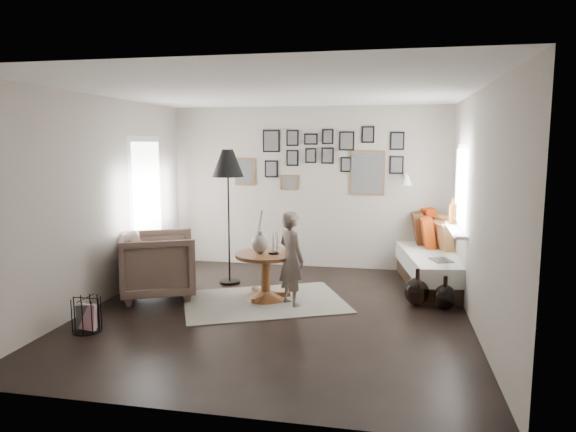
% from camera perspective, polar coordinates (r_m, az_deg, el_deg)
% --- Properties ---
extents(ground, '(4.80, 4.80, 0.00)m').
position_cam_1_polar(ground, '(6.28, -1.36, -10.61)').
color(ground, black).
rests_on(ground, ground).
extents(wall_back, '(4.50, 0.00, 4.50)m').
position_cam_1_polar(wall_back, '(8.34, 2.21, 3.16)').
color(wall_back, '#9F968B').
rests_on(wall_back, ground).
extents(wall_front, '(4.50, 0.00, 4.50)m').
position_cam_1_polar(wall_front, '(3.72, -9.53, -3.06)').
color(wall_front, '#9F968B').
rests_on(wall_front, ground).
extents(wall_left, '(0.00, 4.80, 4.80)m').
position_cam_1_polar(wall_left, '(6.85, -20.11, 1.61)').
color(wall_left, '#9F968B').
rests_on(wall_left, ground).
extents(wall_right, '(0.00, 4.80, 4.80)m').
position_cam_1_polar(wall_right, '(5.93, 20.34, 0.67)').
color(wall_right, '#9F968B').
rests_on(wall_right, ground).
extents(ceiling, '(4.80, 4.80, 0.00)m').
position_cam_1_polar(ceiling, '(5.98, -1.44, 13.71)').
color(ceiling, white).
rests_on(ceiling, wall_back).
extents(door_left, '(0.00, 2.14, 2.14)m').
position_cam_1_polar(door_left, '(7.91, -15.43, 0.79)').
color(door_left, white).
rests_on(door_left, wall_left).
extents(window_right, '(0.15, 1.32, 1.30)m').
position_cam_1_polar(window_right, '(7.28, 17.98, -0.86)').
color(window_right, white).
rests_on(window_right, wall_right).
extents(gallery_wall, '(2.74, 0.03, 1.08)m').
position_cam_1_polar(gallery_wall, '(8.26, 4.19, 6.18)').
color(gallery_wall, brown).
rests_on(gallery_wall, wall_back).
extents(wall_sconce, '(0.18, 0.36, 0.16)m').
position_cam_1_polar(wall_sconce, '(7.97, 13.02, 3.90)').
color(wall_sconce, white).
rests_on(wall_sconce, wall_back).
extents(rug, '(2.40, 2.10, 0.01)m').
position_cam_1_polar(rug, '(6.66, -2.68, -9.47)').
color(rug, beige).
rests_on(rug, ground).
extents(pedestal_table, '(0.78, 0.78, 0.61)m').
position_cam_1_polar(pedestal_table, '(6.69, -2.50, -6.93)').
color(pedestal_table, brown).
rests_on(pedestal_table, ground).
extents(vase, '(0.22, 0.22, 0.56)m').
position_cam_1_polar(vase, '(6.61, -3.16, -2.67)').
color(vase, black).
rests_on(vase, pedestal_table).
extents(candles, '(0.13, 0.13, 0.29)m').
position_cam_1_polar(candles, '(6.56, -1.59, -3.02)').
color(candles, black).
rests_on(candles, pedestal_table).
extents(daybed, '(1.21, 2.23, 1.03)m').
position_cam_1_polar(daybed, '(7.76, 16.18, -4.81)').
color(daybed, black).
rests_on(daybed, ground).
extents(magazine_on_daybed, '(0.32, 0.37, 0.02)m').
position_cam_1_polar(magazine_on_daybed, '(7.09, 16.66, -4.72)').
color(magazine_on_daybed, black).
rests_on(magazine_on_daybed, daybed).
extents(armchair, '(1.24, 1.23, 0.86)m').
position_cam_1_polar(armchair, '(7.00, -14.14, -5.27)').
color(armchair, brown).
rests_on(armchair, ground).
extents(armchair_cushion, '(0.51, 0.52, 0.18)m').
position_cam_1_polar(armchair_cushion, '(7.02, -13.76, -4.78)').
color(armchair_cushion, silver).
rests_on(armchair_cushion, armchair).
extents(floor_lamp, '(0.45, 0.45, 1.93)m').
position_cam_1_polar(floor_lamp, '(7.31, -6.70, 5.28)').
color(floor_lamp, black).
rests_on(floor_lamp, ground).
extents(magazine_basket, '(0.30, 0.30, 0.37)m').
position_cam_1_polar(magazine_basket, '(6.02, -21.47, -10.19)').
color(magazine_basket, black).
rests_on(magazine_basket, ground).
extents(demijohn_large, '(0.31, 0.31, 0.46)m').
position_cam_1_polar(demijohn_large, '(6.68, 14.13, -8.11)').
color(demijohn_large, black).
rests_on(demijohn_large, ground).
extents(demijohn_small, '(0.27, 0.27, 0.42)m').
position_cam_1_polar(demijohn_small, '(6.59, 17.03, -8.61)').
color(demijohn_small, black).
rests_on(demijohn_small, ground).
extents(child, '(0.51, 0.51, 1.19)m').
position_cam_1_polar(child, '(6.39, 0.38, -4.75)').
color(child, '#695B53').
rests_on(child, ground).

